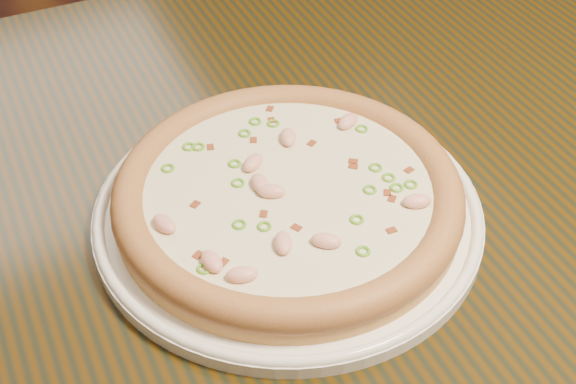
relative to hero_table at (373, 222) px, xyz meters
name	(u,v)px	position (x,y,z in m)	size (l,w,h in m)	color
ground	(95,261)	(-0.21, 0.71, -0.65)	(9.00, 9.00, 0.00)	black
hero_table	(373,222)	(0.00, 0.00, 0.00)	(1.20, 0.80, 0.75)	black
plate	(288,211)	(-0.12, -0.05, 0.11)	(0.33, 0.33, 0.02)	white
pizza	(288,195)	(-0.12, -0.05, 0.13)	(0.29, 0.29, 0.03)	#BC9344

